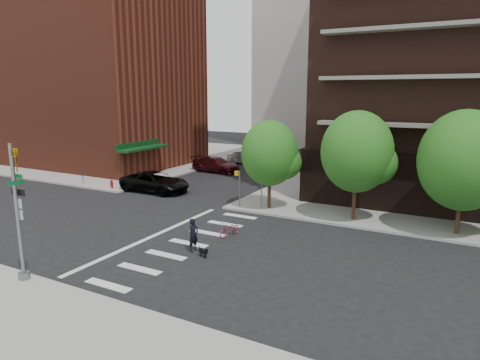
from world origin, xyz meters
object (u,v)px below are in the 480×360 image
at_px(parked_car_silver, 248,157).
at_px(dog_walker, 193,235).
at_px(parked_car_black, 155,182).
at_px(traffic_signal, 19,223).
at_px(fire_hydrant, 112,183).
at_px(parked_car_maroon, 216,165).
at_px(scooter, 230,229).

height_order(parked_car_silver, dog_walker, dog_walker).
xyz_separation_m(parked_car_black, dog_walker, (10.67, -9.83, 0.05)).
distance_m(traffic_signal, fire_hydrant, 18.42).
bearing_deg(parked_car_maroon, scooter, -141.71).
xyz_separation_m(scooter, dog_walker, (-0.48, -2.96, 0.46)).
distance_m(parked_car_black, dog_walker, 14.51).
bearing_deg(fire_hydrant, parked_car_black, 17.70).
distance_m(traffic_signal, dog_walker, 8.19).
distance_m(traffic_signal, parked_car_maroon, 27.46).
distance_m(fire_hydrant, parked_car_silver, 17.94).
bearing_deg(traffic_signal, parked_car_silver, 100.28).
height_order(fire_hydrant, scooter, fire_hydrant).
relative_size(parked_car_black, parked_car_silver, 1.28).
height_order(parked_car_maroon, parked_car_silver, parked_car_maroon).
bearing_deg(parked_car_maroon, parked_car_black, -174.33).
bearing_deg(scooter, parked_car_maroon, 135.89).
bearing_deg(parked_car_black, parked_car_maroon, 1.39).
bearing_deg(dog_walker, parked_car_black, 55.32).
height_order(traffic_signal, scooter, traffic_signal).
bearing_deg(parked_car_silver, scooter, -158.65).
height_order(traffic_signal, parked_car_silver, traffic_signal).
relative_size(parked_car_black, dog_walker, 3.40).
xyz_separation_m(parked_car_maroon, scooter, (11.36, -16.98, -0.37)).
distance_m(fire_hydrant, parked_car_black, 3.96).
bearing_deg(scooter, parked_car_silver, 127.18).
bearing_deg(traffic_signal, fire_hydrant, 123.26).
relative_size(traffic_signal, scooter, 3.73).
bearing_deg(fire_hydrant, dog_walker, -30.88).
xyz_separation_m(traffic_signal, parked_car_maroon, (-6.48, 26.61, -1.91)).
distance_m(parked_car_maroon, dog_walker, 22.72).
relative_size(traffic_signal, parked_car_silver, 1.28).
bearing_deg(parked_car_silver, parked_car_black, 175.12).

